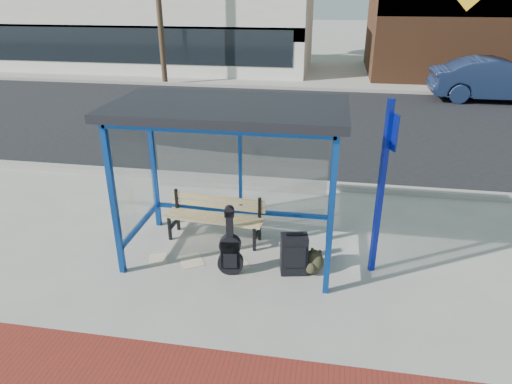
% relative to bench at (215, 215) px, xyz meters
% --- Properties ---
extents(ground, '(120.00, 120.00, 0.00)m').
position_rel_bench_xyz_m(ground, '(0.38, -0.46, -0.44)').
color(ground, '#B2ADA0').
rests_on(ground, ground).
extents(brick_paver_strip, '(60.00, 1.00, 0.01)m').
position_rel_bench_xyz_m(brick_paver_strip, '(0.38, -3.06, -0.43)').
color(brick_paver_strip, maroon).
rests_on(brick_paver_strip, ground).
extents(curb_near, '(60.00, 0.25, 0.12)m').
position_rel_bench_xyz_m(curb_near, '(0.38, 2.44, -0.38)').
color(curb_near, gray).
rests_on(curb_near, ground).
extents(street_asphalt, '(60.00, 10.00, 0.00)m').
position_rel_bench_xyz_m(street_asphalt, '(0.38, 7.54, -0.44)').
color(street_asphalt, black).
rests_on(street_asphalt, ground).
extents(curb_far, '(60.00, 0.25, 0.12)m').
position_rel_bench_xyz_m(curb_far, '(0.38, 12.64, -0.38)').
color(curb_far, gray).
rests_on(curb_far, ground).
extents(far_sidewalk, '(60.00, 4.00, 0.01)m').
position_rel_bench_xyz_m(far_sidewalk, '(0.38, 14.54, -0.44)').
color(far_sidewalk, '#B2ADA0').
rests_on(far_sidewalk, ground).
extents(bus_shelter, '(3.30, 1.80, 2.42)m').
position_rel_bench_xyz_m(bus_shelter, '(0.38, -0.39, 1.63)').
color(bus_shelter, navy).
rests_on(bus_shelter, ground).
extents(storefront_white, '(18.00, 6.04, 4.00)m').
position_rel_bench_xyz_m(storefront_white, '(-8.62, 17.53, 1.56)').
color(storefront_white, silver).
rests_on(storefront_white, ground).
extents(storefront_brown, '(10.00, 7.08, 6.40)m').
position_rel_bench_xyz_m(storefront_brown, '(8.38, 18.04, 2.76)').
color(storefront_brown, '#59331E').
rests_on(storefront_brown, ground).
extents(bench, '(1.67, 0.52, 0.78)m').
position_rel_bench_xyz_m(bench, '(0.00, 0.00, 0.00)').
color(bench, black).
rests_on(bench, ground).
extents(guitar_bag, '(0.39, 0.16, 1.04)m').
position_rel_bench_xyz_m(guitar_bag, '(0.48, -0.98, -0.06)').
color(guitar_bag, black).
rests_on(guitar_bag, ground).
extents(suitcase, '(0.43, 0.32, 0.68)m').
position_rel_bench_xyz_m(suitcase, '(1.39, -0.80, -0.13)').
color(suitcase, black).
rests_on(suitcase, ground).
extents(backpack, '(0.37, 0.35, 0.37)m').
position_rel_bench_xyz_m(backpack, '(1.67, -0.76, -0.26)').
color(backpack, '#2E2C19').
rests_on(backpack, ground).
extents(sign_post, '(0.17, 0.31, 2.59)m').
position_rel_bench_xyz_m(sign_post, '(2.54, -0.53, 1.02)').
color(sign_post, navy).
rests_on(sign_post, ground).
extents(newspaper_a, '(0.49, 0.52, 0.01)m').
position_rel_bench_xyz_m(newspaper_a, '(-0.20, -0.75, -0.44)').
color(newspaper_a, white).
rests_on(newspaper_a, ground).
extents(newspaper_b, '(0.38, 0.42, 0.01)m').
position_rel_bench_xyz_m(newspaper_b, '(-0.73, -0.81, -0.44)').
color(newspaper_b, white).
rests_on(newspaper_b, ground).
extents(newspaper_c, '(0.46, 0.49, 0.01)m').
position_rel_bench_xyz_m(newspaper_c, '(0.52, -0.72, -0.44)').
color(newspaper_c, white).
rests_on(newspaper_c, ground).
extents(parked_car, '(4.76, 1.67, 1.57)m').
position_rel_bench_xyz_m(parked_car, '(7.74, 11.78, 0.34)').
color(parked_car, '#1B294C').
rests_on(parked_car, ground).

